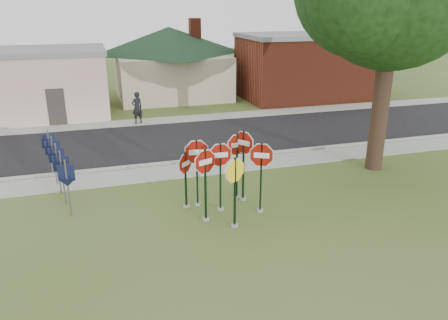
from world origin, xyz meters
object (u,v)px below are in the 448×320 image
object	(u,v)px
stop_sign_yellow	(235,183)
stop_sign_center	(220,167)
stop_sign_left	(205,174)
pedestrian	(137,108)

from	to	relation	value
stop_sign_yellow	stop_sign_center	bearing A→B (deg)	93.86
stop_sign_center	stop_sign_yellow	world-z (taller)	stop_sign_center
stop_sign_yellow	stop_sign_left	world-z (taller)	stop_sign_left
pedestrian	stop_sign_left	bearing A→B (deg)	68.60
stop_sign_center	pedestrian	distance (m)	12.68
stop_sign_yellow	pedestrian	world-z (taller)	stop_sign_yellow
stop_sign_yellow	pedestrian	bearing A→B (deg)	96.20
stop_sign_center	stop_sign_left	xyz separation A→B (m)	(-0.68, -0.61, 0.02)
stop_sign_center	pedestrian	size ratio (longest dim) A/B	1.37
stop_sign_center	stop_sign_left	world-z (taller)	stop_sign_left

